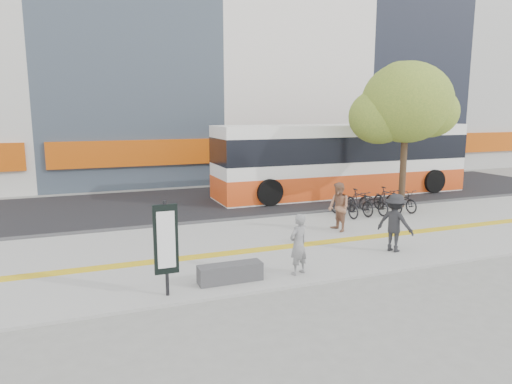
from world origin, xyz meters
name	(u,v)px	position (x,y,z in m)	size (l,w,h in m)	color
ground	(303,258)	(0.00, 0.00, 0.00)	(120.00, 120.00, 0.00)	slate
sidewalk	(282,243)	(0.00, 1.50, 0.04)	(40.00, 7.00, 0.08)	gray
tactile_strip	(288,246)	(0.00, 1.00, 0.09)	(40.00, 0.45, 0.01)	gold
street	(216,202)	(0.00, 9.00, 0.03)	(40.00, 8.00, 0.06)	black
curb	(245,219)	(0.00, 5.00, 0.07)	(40.00, 0.25, 0.14)	#353537
bench	(230,273)	(-2.60, -1.20, 0.30)	(1.60, 0.45, 0.45)	#353537
signboard	(166,241)	(-4.20, -1.51, 1.37)	(0.55, 0.10, 2.20)	black
street_tree	(404,104)	(7.18, 4.82, 4.51)	(4.40, 3.80, 6.31)	#3E2B1C
bus	(343,162)	(6.53, 8.50, 1.71)	(13.18, 3.12, 3.51)	white
bicycle_row	(374,202)	(5.25, 4.00, 0.57)	(3.56, 1.83, 1.04)	black
seated_woman	(298,244)	(-0.80, -1.31, 0.87)	(0.58, 0.38, 1.59)	black
pedestrian_tan	(339,207)	(2.43, 2.07, 0.94)	(0.83, 0.65, 1.72)	#92634B
pedestrian_dark	(395,223)	(2.78, -0.56, 0.95)	(1.13, 0.65, 1.74)	black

